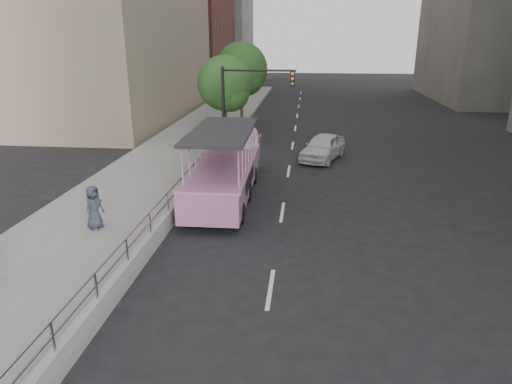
{
  "coord_description": "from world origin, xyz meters",
  "views": [
    {
      "loc": [
        1.85,
        -13.29,
        6.76
      ],
      "look_at": [
        0.17,
        1.76,
        1.59
      ],
      "focal_mm": 32.0,
      "sensor_mm": 36.0,
      "label": 1
    }
  ],
  "objects_px": {
    "pedestrian_far": "(94,207)",
    "traffic_signal": "(244,98)",
    "duck_boat": "(228,168)",
    "parking_sign": "(221,139)",
    "car": "(323,147)",
    "street_tree_far": "(242,71)",
    "street_tree_near": "(226,86)"
  },
  "relations": [
    {
      "from": "pedestrian_far",
      "to": "traffic_signal",
      "type": "height_order",
      "value": "traffic_signal"
    },
    {
      "from": "duck_boat",
      "to": "parking_sign",
      "type": "xyz_separation_m",
      "value": [
        -1.0,
        3.77,
        0.48
      ]
    },
    {
      "from": "car",
      "to": "traffic_signal",
      "type": "height_order",
      "value": "traffic_signal"
    },
    {
      "from": "parking_sign",
      "to": "street_tree_far",
      "type": "bearing_deg",
      "value": 92.35
    },
    {
      "from": "traffic_signal",
      "to": "pedestrian_far",
      "type": "bearing_deg",
      "value": -108.06
    },
    {
      "from": "pedestrian_far",
      "to": "parking_sign",
      "type": "distance_m",
      "value": 9.51
    },
    {
      "from": "street_tree_near",
      "to": "street_tree_far",
      "type": "distance_m",
      "value": 6.02
    },
    {
      "from": "parking_sign",
      "to": "street_tree_far",
      "type": "xyz_separation_m",
      "value": [
        -0.49,
        11.93,
        2.65
      ]
    },
    {
      "from": "traffic_signal",
      "to": "street_tree_near",
      "type": "bearing_deg",
      "value": 114.98
    },
    {
      "from": "traffic_signal",
      "to": "street_tree_far",
      "type": "bearing_deg",
      "value": 98.43
    },
    {
      "from": "traffic_signal",
      "to": "street_tree_far",
      "type": "xyz_separation_m",
      "value": [
        -1.4,
        9.43,
        0.81
      ]
    },
    {
      "from": "duck_boat",
      "to": "traffic_signal",
      "type": "distance_m",
      "value": 6.69
    },
    {
      "from": "parking_sign",
      "to": "street_tree_near",
      "type": "height_order",
      "value": "street_tree_near"
    },
    {
      "from": "pedestrian_far",
      "to": "car",
      "type": "bearing_deg",
      "value": -19.58
    },
    {
      "from": "street_tree_near",
      "to": "car",
      "type": "bearing_deg",
      "value": -27.65
    },
    {
      "from": "pedestrian_far",
      "to": "street_tree_far",
      "type": "relative_size",
      "value": 0.24
    },
    {
      "from": "parking_sign",
      "to": "street_tree_near",
      "type": "relative_size",
      "value": 0.46
    },
    {
      "from": "street_tree_near",
      "to": "traffic_signal",
      "type": "bearing_deg",
      "value": -65.02
    },
    {
      "from": "traffic_signal",
      "to": "car",
      "type": "bearing_deg",
      "value": 2.66
    },
    {
      "from": "car",
      "to": "street_tree_far",
      "type": "bearing_deg",
      "value": 142.79
    },
    {
      "from": "pedestrian_far",
      "to": "traffic_signal",
      "type": "xyz_separation_m",
      "value": [
        3.76,
        11.55,
        2.41
      ]
    },
    {
      "from": "street_tree_far",
      "to": "traffic_signal",
      "type": "bearing_deg",
      "value": -81.57
    },
    {
      "from": "street_tree_far",
      "to": "car",
      "type": "bearing_deg",
      "value": -57.2
    },
    {
      "from": "traffic_signal",
      "to": "street_tree_far",
      "type": "distance_m",
      "value": 9.57
    },
    {
      "from": "street_tree_near",
      "to": "street_tree_far",
      "type": "relative_size",
      "value": 0.89
    },
    {
      "from": "duck_boat",
      "to": "traffic_signal",
      "type": "height_order",
      "value": "traffic_signal"
    },
    {
      "from": "traffic_signal",
      "to": "street_tree_far",
      "type": "height_order",
      "value": "street_tree_far"
    },
    {
      "from": "parking_sign",
      "to": "street_tree_far",
      "type": "height_order",
      "value": "street_tree_far"
    },
    {
      "from": "car",
      "to": "pedestrian_far",
      "type": "relative_size",
      "value": 2.71
    },
    {
      "from": "duck_boat",
      "to": "street_tree_far",
      "type": "distance_m",
      "value": 16.08
    },
    {
      "from": "street_tree_near",
      "to": "pedestrian_far",
      "type": "bearing_deg",
      "value": -98.24
    },
    {
      "from": "traffic_signal",
      "to": "street_tree_near",
      "type": "xyz_separation_m",
      "value": [
        -1.6,
        3.43,
        0.32
      ]
    }
  ]
}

